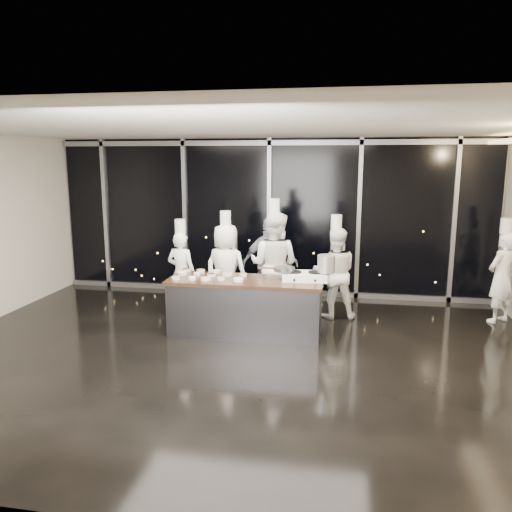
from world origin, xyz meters
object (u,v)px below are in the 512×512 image
(stove, at_px, (305,276))
(chef_center, at_px, (274,264))
(guest, at_px, (270,264))
(chef_right, at_px, (335,272))
(demo_counter, at_px, (245,306))
(frying_pan, at_px, (284,269))
(stock_pot, at_px, (326,264))
(chef_side, at_px, (501,276))
(chef_left, at_px, (226,269))
(chef_far_left, at_px, (181,272))

(stove, bearing_deg, chef_center, 120.75)
(chef_center, relative_size, guest, 1.21)
(chef_right, bearing_deg, guest, -19.65)
(demo_counter, relative_size, chef_center, 1.17)
(frying_pan, bearing_deg, guest, 103.66)
(frying_pan, distance_m, stock_pot, 0.67)
(frying_pan, relative_size, chef_side, 0.33)
(chef_left, distance_m, chef_right, 1.94)
(chef_far_left, height_order, chef_center, chef_center)
(stove, xyz_separation_m, chef_left, (-1.48, 0.83, -0.12))
(demo_counter, height_order, frying_pan, frying_pan)
(chef_left, bearing_deg, stove, 164.63)
(demo_counter, xyz_separation_m, frying_pan, (0.60, 0.10, 0.62))
(stove, distance_m, chef_side, 3.50)
(guest, distance_m, chef_side, 4.00)
(chef_far_left, height_order, chef_left, chef_left)
(chef_right, height_order, chef_side, chef_right)
(stock_pot, relative_size, chef_far_left, 0.16)
(chef_far_left, bearing_deg, chef_side, -164.26)
(frying_pan, relative_size, guest, 0.34)
(chef_center, xyz_separation_m, guest, (-0.11, 0.34, -0.07))
(stock_pot, height_order, chef_far_left, chef_far_left)
(stock_pot, height_order, chef_center, chef_center)
(stock_pot, distance_m, chef_center, 1.32)
(guest, bearing_deg, chef_far_left, 13.56)
(chef_far_left, relative_size, chef_left, 0.92)
(demo_counter, height_order, chef_left, chef_left)
(chef_left, bearing_deg, demo_counter, 133.98)
(chef_left, bearing_deg, chef_center, -162.29)
(chef_far_left, bearing_deg, chef_left, -163.41)
(chef_right, xyz_separation_m, chef_side, (2.81, 0.24, -0.00))
(stock_pot, xyz_separation_m, chef_far_left, (-2.62, 0.74, -0.40))
(frying_pan, bearing_deg, chef_center, 103.54)
(stove, distance_m, frying_pan, 0.35)
(guest, relative_size, chef_right, 0.95)
(frying_pan, xyz_separation_m, chef_side, (3.60, 1.25, -0.25))
(chef_right, relative_size, chef_side, 1.02)
(demo_counter, distance_m, chef_left, 1.15)
(frying_pan, xyz_separation_m, chef_far_left, (-1.96, 0.75, -0.29))
(chef_side, bearing_deg, chef_far_left, -35.56)
(chef_far_left, distance_m, guest, 1.63)
(frying_pan, bearing_deg, chef_left, 139.58)
(chef_far_left, bearing_deg, guest, -152.18)
(stock_pot, distance_m, chef_far_left, 2.75)
(demo_counter, relative_size, stove, 3.40)
(chef_center, distance_m, guest, 0.37)
(chef_center, bearing_deg, stock_pot, 148.89)
(demo_counter, relative_size, chef_side, 1.36)
(frying_pan, xyz_separation_m, guest, (-0.40, 1.23, -0.19))
(frying_pan, distance_m, chef_left, 1.44)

